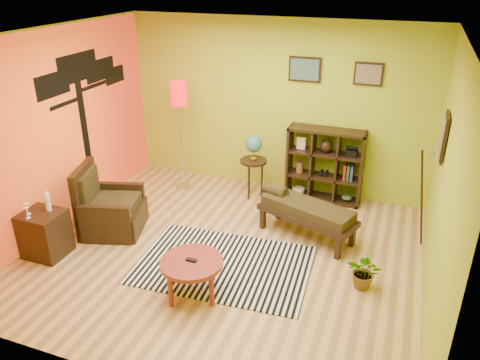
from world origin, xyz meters
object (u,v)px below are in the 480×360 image
(floor_lamp, at_px, (179,104))
(cube_shelf, at_px, (325,165))
(potted_plant, at_px, (365,275))
(globe_table, at_px, (254,151))
(bench, at_px, (305,210))
(armchair, at_px, (109,211))
(side_cabinet, at_px, (45,233))
(coffee_table, at_px, (192,265))

(floor_lamp, distance_m, cube_shelf, 2.53)
(potted_plant, bearing_deg, globe_table, 137.85)
(bench, bearing_deg, potted_plant, -43.35)
(armchair, relative_size, potted_plant, 2.32)
(side_cabinet, height_order, bench, side_cabinet)
(globe_table, distance_m, cube_shelf, 1.17)
(coffee_table, bearing_deg, floor_lamp, 118.71)
(coffee_table, height_order, floor_lamp, floor_lamp)
(floor_lamp, relative_size, globe_table, 1.74)
(side_cabinet, distance_m, bench, 3.49)
(floor_lamp, height_order, globe_table, floor_lamp)
(potted_plant, bearing_deg, side_cabinet, -169.57)
(coffee_table, relative_size, armchair, 0.72)
(cube_shelf, xyz_separation_m, potted_plant, (0.91, -2.12, -0.43))
(side_cabinet, bearing_deg, potted_plant, 10.43)
(armchair, height_order, floor_lamp, floor_lamp)
(potted_plant, bearing_deg, armchair, 178.68)
(armchair, xyz_separation_m, bench, (2.67, 0.81, 0.11))
(floor_lamp, bearing_deg, cube_shelf, 9.79)
(armchair, bearing_deg, cube_shelf, 37.01)
(globe_table, distance_m, potted_plant, 2.80)
(coffee_table, distance_m, armchair, 1.96)
(armchair, xyz_separation_m, floor_lamp, (0.36, 1.63, 1.19))
(cube_shelf, height_order, bench, cube_shelf)
(armchair, distance_m, floor_lamp, 2.05)
(cube_shelf, bearing_deg, potted_plant, -66.81)
(armchair, relative_size, bench, 0.69)
(armchair, relative_size, cube_shelf, 0.84)
(floor_lamp, bearing_deg, armchair, -102.58)
(coffee_table, xyz_separation_m, globe_table, (-0.16, 2.63, 0.41))
(armchair, relative_size, floor_lamp, 0.55)
(side_cabinet, xyz_separation_m, globe_table, (2.00, 2.57, 0.49))
(coffee_table, distance_m, potted_plant, 2.04)
(side_cabinet, height_order, potted_plant, side_cabinet)
(armchair, relative_size, globe_table, 0.96)
(coffee_table, bearing_deg, potted_plant, 23.35)
(armchair, bearing_deg, potted_plant, -1.32)
(side_cabinet, relative_size, bench, 0.63)
(cube_shelf, height_order, potted_plant, cube_shelf)
(coffee_table, distance_m, side_cabinet, 2.16)
(floor_lamp, bearing_deg, side_cabinet, -107.54)
(globe_table, xyz_separation_m, potted_plant, (2.02, -1.83, -0.63))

